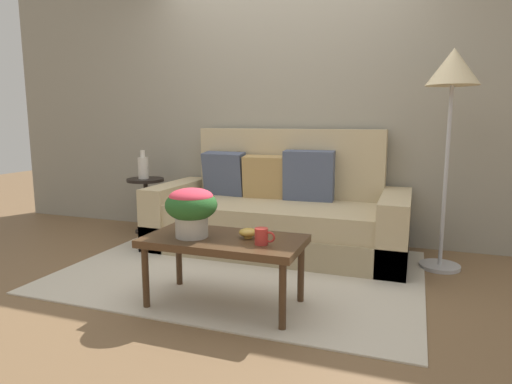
{
  "coord_description": "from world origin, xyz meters",
  "views": [
    {
      "loc": [
        1.21,
        -3.01,
        1.15
      ],
      "look_at": [
        0.11,
        0.01,
        0.62
      ],
      "focal_mm": 31.25,
      "sensor_mm": 36.0,
      "label": 1
    }
  ],
  "objects": [
    {
      "name": "coffee_table",
      "position": [
        0.13,
        -0.6,
        0.39
      ],
      "size": [
        0.97,
        0.51,
        0.44
      ],
      "color": "#442D1B",
      "rests_on": "ground"
    },
    {
      "name": "area_rug",
      "position": [
        0.0,
        0.03,
        0.01
      ],
      "size": [
        2.62,
        1.92,
        0.01
      ],
      "primitive_type": "cube",
      "color": "beige",
      "rests_on": "ground"
    },
    {
      "name": "potted_plant",
      "position": [
        -0.06,
        -0.65,
        0.63
      ],
      "size": [
        0.32,
        0.32,
        0.3
      ],
      "color": "#B7B2A8",
      "rests_on": "coffee_table"
    },
    {
      "name": "wall_back",
      "position": [
        0.0,
        1.2,
        1.46
      ],
      "size": [
        6.4,
        0.12,
        2.91
      ],
      "primitive_type": "cube",
      "color": "gray",
      "rests_on": "ground"
    },
    {
      "name": "couch",
      "position": [
        0.08,
        0.71,
        0.32
      ],
      "size": [
        2.2,
        0.95,
        1.06
      ],
      "color": "tan",
      "rests_on": "ground"
    },
    {
      "name": "table_vase",
      "position": [
        -1.37,
        0.79,
        0.67
      ],
      "size": [
        0.1,
        0.1,
        0.29
      ],
      "color": "silver",
      "rests_on": "side_table"
    },
    {
      "name": "coffee_mug",
      "position": [
        0.4,
        -0.67,
        0.49
      ],
      "size": [
        0.12,
        0.08,
        0.1
      ],
      "color": "red",
      "rests_on": "coffee_table"
    },
    {
      "name": "side_table",
      "position": [
        -1.36,
        0.81,
        0.38
      ],
      "size": [
        0.37,
        0.37,
        0.56
      ],
      "color": "black",
      "rests_on": "ground"
    },
    {
      "name": "snack_bowl",
      "position": [
        0.27,
        -0.56,
        0.47
      ],
      "size": [
        0.11,
        0.11,
        0.06
      ],
      "color": "gold",
      "rests_on": "coffee_table"
    },
    {
      "name": "ground_plane",
      "position": [
        0.0,
        0.0,
        0.0
      ],
      "size": [
        14.0,
        14.0,
        0.0
      ],
      "primitive_type": "plane",
      "color": "brown"
    },
    {
      "name": "floor_lamp",
      "position": [
        1.42,
        0.62,
        1.4
      ],
      "size": [
        0.38,
        0.38,
        1.66
      ],
      "color": "#B2B2B7",
      "rests_on": "ground"
    }
  ]
}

